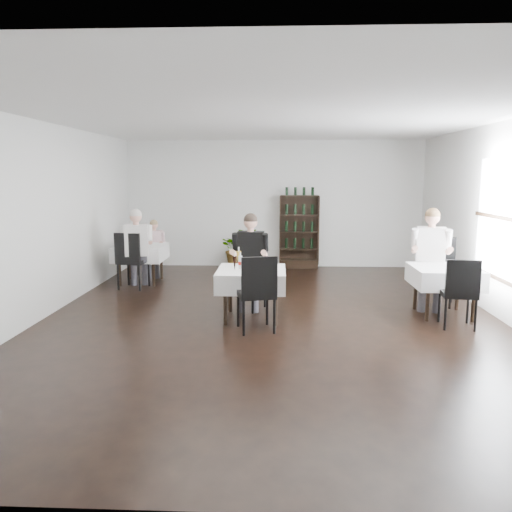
# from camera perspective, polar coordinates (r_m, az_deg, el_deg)

# --- Properties ---
(room_shell) EXTENTS (9.00, 9.00, 9.00)m
(room_shell) POSITION_cam_1_polar(r_m,az_deg,el_deg) (7.47, 1.77, 3.97)
(room_shell) COLOR black
(room_shell) RESTS_ON ground
(window_right) EXTENTS (0.06, 2.30, 1.85)m
(window_right) POSITION_cam_1_polar(r_m,az_deg,el_deg) (8.20, 26.92, 3.44)
(window_right) COLOR white
(window_right) RESTS_ON room_shell
(wine_shelf) EXTENTS (0.90, 0.28, 1.75)m
(wine_shelf) POSITION_cam_1_polar(r_m,az_deg,el_deg) (11.84, 4.95, 2.70)
(wine_shelf) COLOR black
(wine_shelf) RESTS_ON ground
(main_table) EXTENTS (1.03, 1.03, 0.77)m
(main_table) POSITION_cam_1_polar(r_m,az_deg,el_deg) (7.61, -0.53, -2.62)
(main_table) COLOR black
(main_table) RESTS_ON ground
(left_table) EXTENTS (0.98, 0.98, 0.77)m
(left_table) POSITION_cam_1_polar(r_m,az_deg,el_deg) (10.44, -13.05, 0.37)
(left_table) COLOR black
(left_table) RESTS_ON ground
(right_table) EXTENTS (0.98, 0.98, 0.77)m
(right_table) POSITION_cam_1_polar(r_m,az_deg,el_deg) (8.31, 20.74, -2.22)
(right_table) COLOR black
(right_table) RESTS_ON ground
(potted_tree) EXTENTS (1.05, 0.97, 0.96)m
(potted_tree) POSITION_cam_1_polar(r_m,az_deg,el_deg) (11.78, -1.96, 0.91)
(potted_tree) COLOR #2B6021
(potted_tree) RESTS_ON ground
(main_chair_far) EXTENTS (0.67, 0.68, 1.11)m
(main_chair_far) POSITION_cam_1_polar(r_m,az_deg,el_deg) (8.24, -0.73, -1.60)
(main_chair_far) COLOR black
(main_chair_far) RESTS_ON ground
(main_chair_near) EXTENTS (0.61, 0.61, 1.09)m
(main_chair_near) POSITION_cam_1_polar(r_m,az_deg,el_deg) (6.94, 0.14, -3.75)
(main_chair_near) COLOR black
(main_chair_near) RESTS_ON ground
(left_chair_far) EXTENTS (0.50, 0.50, 0.94)m
(left_chair_far) POSITION_cam_1_polar(r_m,az_deg,el_deg) (11.05, -12.79, 0.43)
(left_chair_far) COLOR black
(left_chair_far) RESTS_ON ground
(left_chair_near) EXTENTS (0.58, 0.58, 1.11)m
(left_chair_near) POSITION_cam_1_polar(r_m,az_deg,el_deg) (9.87, -14.12, -0.10)
(left_chair_near) COLOR black
(left_chair_near) RESTS_ON ground
(right_chair_far) EXTENTS (0.67, 0.68, 1.14)m
(right_chair_far) POSITION_cam_1_polar(r_m,az_deg,el_deg) (9.07, 20.12, -1.06)
(right_chair_far) COLOR black
(right_chair_far) RESTS_ON ground
(right_chair_near) EXTENTS (0.51, 0.52, 1.02)m
(right_chair_near) POSITION_cam_1_polar(r_m,az_deg,el_deg) (7.68, 22.27, -3.49)
(right_chair_near) COLOR black
(right_chair_near) RESTS_ON ground
(diner_main) EXTENTS (0.60, 0.61, 1.57)m
(diner_main) POSITION_cam_1_polar(r_m,az_deg,el_deg) (8.20, -0.67, 0.29)
(diner_main) COLOR #403F47
(diner_main) RESTS_ON ground
(diner_left_far) EXTENTS (0.48, 0.49, 1.23)m
(diner_left_far) POSITION_cam_1_polar(r_m,az_deg,el_deg) (11.03, -11.58, 1.39)
(diner_left_far) COLOR #403F47
(diner_left_far) RESTS_ON ground
(diner_left_near) EXTENTS (0.64, 0.67, 1.55)m
(diner_left_near) POSITION_cam_1_polar(r_m,az_deg,el_deg) (9.86, -13.44, 1.50)
(diner_left_near) COLOR #403F47
(diner_left_near) RESTS_ON ground
(diner_right_far) EXTENTS (0.68, 0.72, 1.66)m
(diner_right_far) POSITION_cam_1_polar(r_m,az_deg,el_deg) (8.68, 19.36, 0.61)
(diner_right_far) COLOR #403F47
(diner_right_far) RESTS_ON ground
(plate_far) EXTENTS (0.26, 0.26, 0.07)m
(plate_far) POSITION_cam_1_polar(r_m,az_deg,el_deg) (7.77, 0.54, -1.14)
(plate_far) COLOR white
(plate_far) RESTS_ON main_table
(plate_near) EXTENTS (0.25, 0.25, 0.07)m
(plate_near) POSITION_cam_1_polar(r_m,az_deg,el_deg) (7.38, -0.19, -1.68)
(plate_near) COLOR white
(plate_near) RESTS_ON main_table
(pilsner_dark) EXTENTS (0.06, 0.06, 0.26)m
(pilsner_dark) POSITION_cam_1_polar(r_m,az_deg,el_deg) (7.49, -2.46, -0.82)
(pilsner_dark) COLOR black
(pilsner_dark) RESTS_ON main_table
(pilsner_lager) EXTENTS (0.08, 0.08, 0.33)m
(pilsner_lager) POSITION_cam_1_polar(r_m,az_deg,el_deg) (7.64, -1.98, -0.41)
(pilsner_lager) COLOR gold
(pilsner_lager) RESTS_ON main_table
(coke_bottle) EXTENTS (0.06, 0.06, 0.25)m
(coke_bottle) POSITION_cam_1_polar(r_m,az_deg,el_deg) (7.61, -1.81, -0.70)
(coke_bottle) COLOR silver
(coke_bottle) RESTS_ON main_table
(napkin_cutlery) EXTENTS (0.19, 0.18, 0.02)m
(napkin_cutlery) POSITION_cam_1_polar(r_m,az_deg,el_deg) (7.36, 1.41, -1.80)
(napkin_cutlery) COLOR black
(napkin_cutlery) RESTS_ON main_table
(pepper_mill) EXTENTS (0.05, 0.05, 0.09)m
(pepper_mill) POSITION_cam_1_polar(r_m,az_deg,el_deg) (8.38, 21.07, -0.79)
(pepper_mill) COLOR black
(pepper_mill) RESTS_ON right_table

